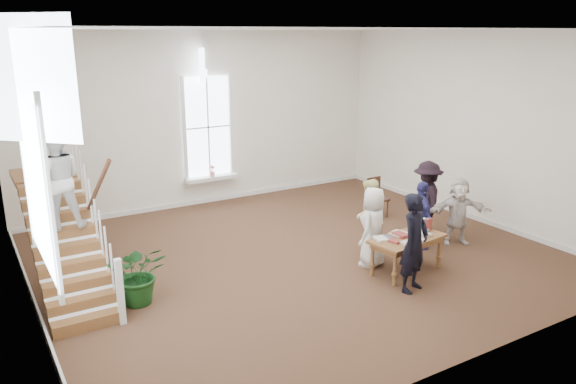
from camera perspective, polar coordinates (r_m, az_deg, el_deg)
ground at (r=11.68m, az=0.96°, el=-6.48°), size 10.00×10.00×0.00m
room_shell at (r=15.25m, az=-7.81°, el=0.39°), size 10.49×10.00×10.00m
staircase at (r=10.38m, az=-22.13°, el=-1.10°), size 1.10×4.10×2.92m
library_table at (r=10.94m, az=12.01°, el=-4.90°), size 1.59×0.94×0.77m
police_officer at (r=10.11m, az=12.73°, el=-5.07°), size 0.76×0.62×1.79m
elderly_woman at (r=11.07m, az=8.63°, el=-3.53°), size 0.92×0.82×1.59m
person_yellow at (r=11.62m, az=8.21°, el=-2.55°), size 0.98×0.93×1.60m
woman_cluster_a at (r=12.13m, az=13.34°, el=-2.33°), size 0.58×0.93×1.47m
woman_cluster_b at (r=12.81m, az=13.91°, el=-0.78°), size 1.18×1.29×1.74m
woman_cluster_c at (r=12.63m, az=16.91°, el=-1.88°), size 1.41×1.00×1.47m
floor_plant at (r=9.87m, az=-14.92°, el=-8.00°), size 1.18×1.10×1.08m
side_chair at (r=14.14m, az=8.93°, el=-0.29°), size 0.44×0.44×0.98m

